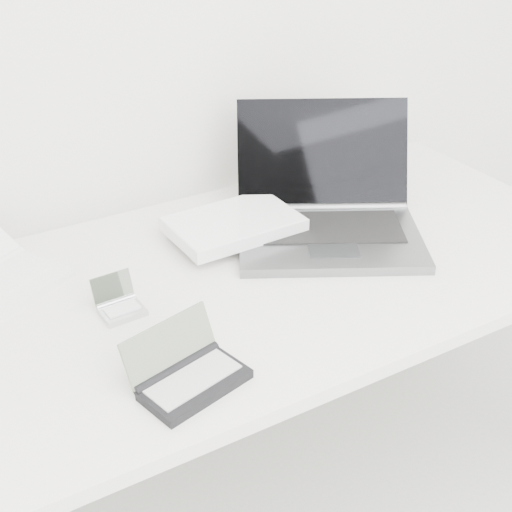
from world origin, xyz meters
TOP-DOWN VIEW (x-y plane):
  - desk at (0.00, 1.55)m, footprint 1.60×0.80m
  - laptop_large at (0.16, 1.64)m, footprint 0.64×0.56m
  - pda_silver at (-0.32, 1.55)m, footprint 0.09×0.09m
  - palmtop_charcoal at (-0.30, 1.28)m, footprint 0.21×0.17m

SIDE VIEW (x-z plane):
  - desk at x=0.00m, z-range 0.32..1.05m
  - pda_silver at x=-0.32m, z-range 0.71..0.78m
  - palmtop_charcoal at x=-0.30m, z-range 0.70..0.80m
  - laptop_large at x=0.16m, z-range 0.64..0.91m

